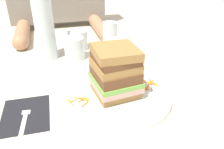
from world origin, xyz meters
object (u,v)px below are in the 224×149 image
Objects in this scene: fork at (24,119)px; empty_tumbler_0 at (110,33)px; juice_glass at (115,52)px; napkin_dark at (26,114)px; empty_tumbler_1 at (78,40)px; sandwich at (115,72)px; knife at (174,86)px; water_bottle at (44,24)px; empty_tumbler_2 at (74,48)px; main_plate at (115,95)px.

fork is 1.79× the size of empty_tumbler_0.
napkin_dark is at bearing -141.97° from juice_glass.
sandwich is at bearing -83.18° from empty_tumbler_1.
knife is 0.72× the size of water_bottle.
sandwich is at bearing -106.03° from juice_glass.
juice_glass is 0.29× the size of water_bottle.
empty_tumbler_2 is at bearing 62.96° from fork.
empty_tumbler_1 reaches higher than napkin_dark.
main_plate is at bearing -76.25° from empty_tumbler_2.
knife is 0.37m from empty_tumbler_2.
fork is at bearing -95.31° from napkin_dark.
empty_tumbler_2 is at bearing 103.75° from main_plate.
napkin_dark is 0.34m from empty_tumbler_2.
sandwich is 0.24m from napkin_dark.
empty_tumbler_0 is at bearing 6.37° from empty_tumbler_1.
fork reaches higher than knife.
main_plate is 3.88× the size of empty_tumbler_1.
empty_tumbler_0 is 1.18× the size of empty_tumbler_2.
knife is (0.18, 0.01, -0.08)m from sandwich.
juice_glass is 1.05× the size of empty_tumbler_1.
empty_tumbler_0 reaches higher than empty_tumbler_1.
knife is 0.39m from empty_tumbler_0.
juice_glass reaches higher than empty_tumbler_1.
fork is 0.42m from knife.
sandwich is at bearing -72.58° from main_plate.
empty_tumbler_0 is (0.09, 0.39, 0.04)m from main_plate.
napkin_dark is 1.55× the size of empty_tumbler_0.
fork is (-0.23, -0.04, -0.07)m from sandwich.
napkin_dark is (-0.23, -0.01, -0.01)m from main_plate.
fork is 2.06× the size of juice_glass.
juice_glass is at bearing 73.94° from main_plate.
water_bottle is at bearing -164.16° from empty_tumbler_0.
juice_glass is at bearing 120.03° from knife.
empty_tumbler_0 is (0.03, 0.17, 0.01)m from juice_glass.
empty_tumbler_0 reaches higher than knife.
empty_tumbler_1 is (-0.04, 0.37, 0.03)m from main_plate.
empty_tumbler_1 is (-0.11, 0.16, 0.00)m from juice_glass.
juice_glass is at bearing 73.97° from sandwich.
juice_glass reaches higher than napkin_dark.
main_plate is 0.18m from knife.
napkin_dark is at bearing 84.69° from fork.
fork is at bearing -171.27° from sandwich.
fork is 2.10× the size of empty_tumbler_2.
empty_tumbler_1 is at bearing -173.63° from empty_tumbler_0.
juice_glass is (0.29, 0.23, 0.04)m from napkin_dark.
main_plate reaches higher than fork.
fork is 0.53m from empty_tumbler_0.
juice_glass is 0.19m from empty_tumbler_1.
water_bottle reaches higher than juice_glass.
knife is 2.53× the size of empty_tumbler_2.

